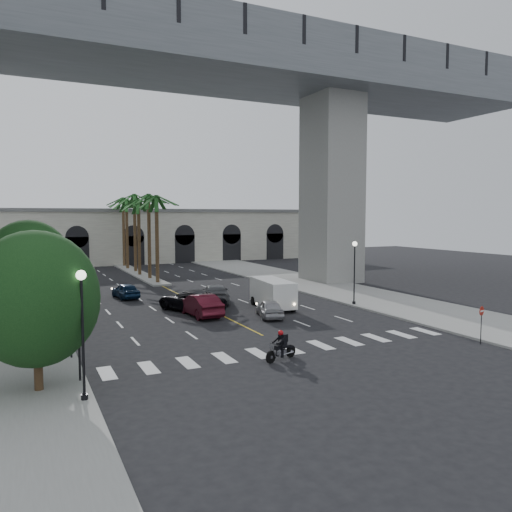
{
  "coord_description": "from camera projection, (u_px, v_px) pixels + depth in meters",
  "views": [
    {
      "loc": [
        -13.55,
        -25.44,
        7.48
      ],
      "look_at": [
        1.43,
        6.0,
        4.64
      ],
      "focal_mm": 35.0,
      "sensor_mm": 36.0,
      "label": 1
    }
  ],
  "objects": [
    {
      "name": "ground",
      "position": [
        278.0,
        343.0,
        29.3
      ],
      "size": [
        140.0,
        140.0,
        0.0
      ],
      "primitive_type": "plane",
      "color": "black",
      "rests_on": "ground"
    },
    {
      "name": "sidewalk_left",
      "position": [
        0.0,
        317.0,
        36.36
      ],
      "size": [
        8.0,
        100.0,
        0.15
      ],
      "primitive_type": "cube",
      "color": "gray",
      "rests_on": "ground"
    },
    {
      "name": "sidewalk_right",
      "position": [
        341.0,
        291.0,
        49.22
      ],
      "size": [
        8.0,
        100.0,
        0.15
      ],
      "primitive_type": "cube",
      "color": "gray",
      "rests_on": "ground"
    },
    {
      "name": "median",
      "position": [
        138.0,
        273.0,
        63.48
      ],
      "size": [
        2.0,
        24.0,
        0.2
      ],
      "primitive_type": "cube",
      "color": "gray",
      "rests_on": "ground"
    },
    {
      "name": "pier_building",
      "position": [
        114.0,
        236.0,
        78.44
      ],
      "size": [
        71.0,
        10.5,
        8.5
      ],
      "color": "silver",
      "rests_on": "ground"
    },
    {
      "name": "bridge",
      "position": [
        204.0,
        103.0,
        49.06
      ],
      "size": [
        75.0,
        13.0,
        26.0
      ],
      "color": "gray",
      "rests_on": "ground"
    },
    {
      "name": "palm_a",
      "position": [
        156.0,
        200.0,
        53.76
      ],
      "size": [
        3.2,
        3.2,
        10.3
      ],
      "color": "#47331E",
      "rests_on": "ground"
    },
    {
      "name": "palm_b",
      "position": [
        148.0,
        199.0,
        57.38
      ],
      "size": [
        3.2,
        3.2,
        10.6
      ],
      "color": "#47331E",
      "rests_on": "ground"
    },
    {
      "name": "palm_c",
      "position": [
        138.0,
        204.0,
        60.88
      ],
      "size": [
        3.2,
        3.2,
        10.1
      ],
      "color": "#47331E",
      "rests_on": "ground"
    },
    {
      "name": "palm_d",
      "position": [
        134.0,
        199.0,
        64.57
      ],
      "size": [
        3.2,
        3.2,
        10.9
      ],
      "color": "#47331E",
      "rests_on": "ground"
    },
    {
      "name": "palm_e",
      "position": [
        126.0,
        203.0,
        68.1
      ],
      "size": [
        3.2,
        3.2,
        10.4
      ],
      "color": "#47331E",
      "rests_on": "ground"
    },
    {
      "name": "palm_f",
      "position": [
        123.0,
        202.0,
        71.81
      ],
      "size": [
        3.2,
        3.2,
        10.7
      ],
      "color": "#47331E",
      "rests_on": "ground"
    },
    {
      "name": "street_tree_near",
      "position": [
        36.0,
        299.0,
        20.7
      ],
      "size": [
        5.2,
        5.2,
        6.89
      ],
      "color": "#382616",
      "rests_on": "ground"
    },
    {
      "name": "street_tree_mid",
      "position": [
        29.0,
        266.0,
        32.38
      ],
      "size": [
        5.44,
        5.44,
        7.21
      ],
      "color": "#382616",
      "rests_on": "ground"
    },
    {
      "name": "street_tree_far",
      "position": [
        27.0,
        257.0,
        43.21
      ],
      "size": [
        5.04,
        5.04,
        6.68
      ],
      "color": "#382616",
      "rests_on": "ground"
    },
    {
      "name": "lamp_post_left_near",
      "position": [
        82.0,
        324.0,
        19.65
      ],
      "size": [
        0.4,
        0.4,
        5.35
      ],
      "color": "black",
      "rests_on": "ground"
    },
    {
      "name": "lamp_post_left_far",
      "position": [
        51.0,
        271.0,
        38.55
      ],
      "size": [
        0.4,
        0.4,
        5.35
      ],
      "color": "black",
      "rests_on": "ground"
    },
    {
      "name": "lamp_post_right",
      "position": [
        354.0,
        267.0,
        41.13
      ],
      "size": [
        0.4,
        0.4,
        5.35
      ],
      "color": "black",
      "rests_on": "ground"
    },
    {
      "name": "traffic_signal_near",
      "position": [
        79.0,
        328.0,
        22.0
      ],
      "size": [
        0.25,
        0.18,
        3.65
      ],
      "color": "black",
      "rests_on": "ground"
    },
    {
      "name": "traffic_signal_far",
      "position": [
        70.0,
        312.0,
        25.6
      ],
      "size": [
        0.25,
        0.18,
        3.65
      ],
      "color": "black",
      "rests_on": "ground"
    },
    {
      "name": "motorcycle_rider",
      "position": [
        282.0,
        346.0,
        25.81
      ],
      "size": [
        2.1,
        0.89,
        1.58
      ],
      "rotation": [
        0.0,
        0.0,
        0.35
      ],
      "color": "black",
      "rests_on": "ground"
    },
    {
      "name": "car_a",
      "position": [
        270.0,
        308.0,
        36.62
      ],
      "size": [
        2.59,
        4.21,
        1.34
      ],
      "primitive_type": "imported",
      "rotation": [
        0.0,
        0.0,
        2.87
      ],
      "color": "#A0A0A4",
      "rests_on": "ground"
    },
    {
      "name": "car_b",
      "position": [
        200.0,
        305.0,
        37.12
      ],
      "size": [
        2.04,
        5.12,
        1.66
      ],
      "primitive_type": "imported",
      "rotation": [
        0.0,
        0.0,
        3.2
      ],
      "color": "#480E1A",
      "rests_on": "ground"
    },
    {
      "name": "car_c",
      "position": [
        191.0,
        300.0,
        39.18
      ],
      "size": [
        4.85,
        6.51,
        1.64
      ],
      "primitive_type": "imported",
      "rotation": [
        0.0,
        0.0,
        3.55
      ],
      "color": "black",
      "rests_on": "ground"
    },
    {
      "name": "car_d",
      "position": [
        215.0,
        294.0,
        42.7
      ],
      "size": [
        3.76,
        5.86,
        1.58
      ],
      "primitive_type": "imported",
      "rotation": [
        0.0,
        0.0,
        2.84
      ],
      "color": "slate",
      "rests_on": "ground"
    },
    {
      "name": "car_e",
      "position": [
        126.0,
        291.0,
        45.08
      ],
      "size": [
        2.12,
        4.23,
        1.38
      ],
      "primitive_type": "imported",
      "rotation": [
        0.0,
        0.0,
        3.27
      ],
      "color": "#0E2441",
      "rests_on": "ground"
    },
    {
      "name": "cargo_van",
      "position": [
        273.0,
        292.0,
        40.08
      ],
      "size": [
        2.67,
        5.64,
        2.32
      ],
      "rotation": [
        0.0,
        0.0,
        -0.11
      ],
      "color": "silver",
      "rests_on": "ground"
    },
    {
      "name": "pedestrian_a",
      "position": [
        23.0,
        342.0,
        25.8
      ],
      "size": [
        0.65,
        0.54,
        1.53
      ],
      "primitive_type": "imported",
      "rotation": [
        0.0,
        0.0,
        0.37
      ],
      "color": "black",
      "rests_on": "sidewalk_left"
    },
    {
      "name": "pedestrian_b",
      "position": [
        29.0,
        328.0,
        28.94
      ],
      "size": [
        1.0,
        0.93,
        1.64
      ],
      "primitive_type": "imported",
      "rotation": [
        0.0,
        0.0,
        -0.5
      ],
      "color": "black",
      "rests_on": "sidewalk_left"
    },
    {
      "name": "do_not_enter_sign",
      "position": [
        481.0,
        317.0,
        28.85
      ],
      "size": [
        0.53,
        0.18,
        2.23
      ],
      "rotation": [
        0.0,
        0.0,
        0.29
      ],
      "color": "black",
      "rests_on": "ground"
    }
  ]
}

